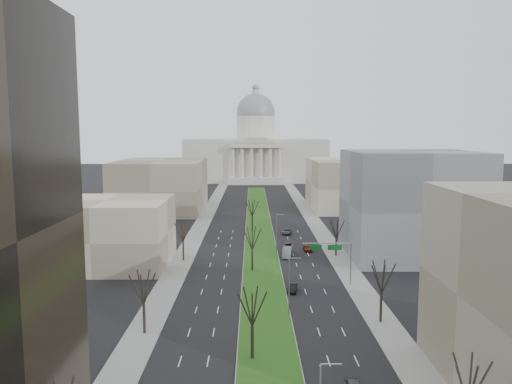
{
  "coord_description": "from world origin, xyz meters",
  "views": [
    {
      "loc": [
        -1.98,
        -19.51,
        28.41
      ],
      "look_at": [
        -1.02,
        107.54,
        12.92
      ],
      "focal_mm": 35.0,
      "sensor_mm": 36.0,
      "label": 1
    }
  ],
  "objects_px": {
    "car_black": "(293,288)",
    "box_van": "(287,251)",
    "car_red": "(308,248)",
    "car_grey_far": "(287,231)"
  },
  "relations": [
    {
      "from": "car_black",
      "to": "box_van",
      "type": "height_order",
      "value": "box_van"
    },
    {
      "from": "car_red",
      "to": "car_grey_far",
      "type": "distance_m",
      "value": 20.09
    },
    {
      "from": "car_red",
      "to": "box_van",
      "type": "relative_size",
      "value": 0.56
    },
    {
      "from": "car_black",
      "to": "car_red",
      "type": "height_order",
      "value": "car_black"
    },
    {
      "from": "car_black",
      "to": "car_grey_far",
      "type": "relative_size",
      "value": 0.84
    },
    {
      "from": "car_grey_far",
      "to": "car_red",
      "type": "bearing_deg",
      "value": -70.7
    },
    {
      "from": "car_grey_far",
      "to": "box_van",
      "type": "bearing_deg",
      "value": -84.73
    },
    {
      "from": "box_van",
      "to": "car_black",
      "type": "bearing_deg",
      "value": -84.03
    },
    {
      "from": "car_red",
      "to": "car_black",
      "type": "bearing_deg",
      "value": -103.93
    },
    {
      "from": "car_grey_far",
      "to": "box_van",
      "type": "xyz_separation_m",
      "value": [
        -1.51,
        -24.48,
        0.42
      ]
    }
  ]
}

